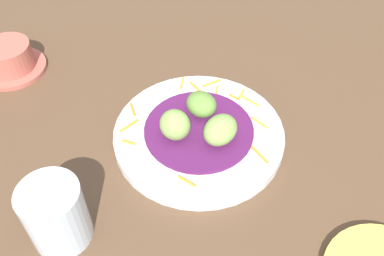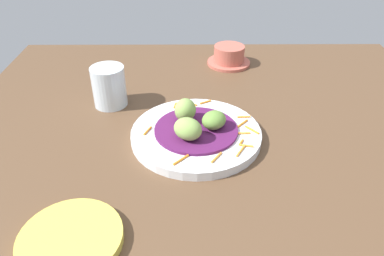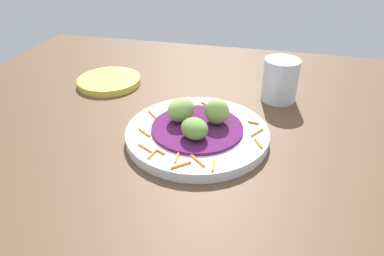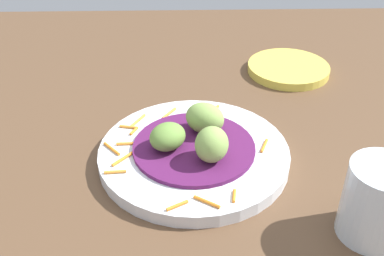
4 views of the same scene
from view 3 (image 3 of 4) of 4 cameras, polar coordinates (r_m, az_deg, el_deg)
table_surface at (r=62.46cm, az=-3.65°, el=-3.55°), size 110.00×110.00×2.00cm
main_plate at (r=63.25cm, az=0.85°, el=-0.91°), size 25.65×25.65×1.82cm
cabbage_bed at (r=62.62cm, az=0.86°, el=0.01°), size 16.41×16.41×0.58cm
carrot_garnish at (r=59.35cm, az=-0.14°, el=-2.04°), size 22.52×22.63×0.40cm
guac_scoop_left at (r=58.42cm, az=0.35°, el=-0.21°), size 6.65×6.66×3.42cm
guac_scoop_center at (r=62.61cm, az=4.05°, el=2.72°), size 5.70×5.88×4.70cm
guac_scoop_right at (r=63.46cm, az=-1.79°, el=2.98°), size 6.91×6.48×4.26cm
side_plate_small at (r=86.40cm, az=-13.28°, el=7.43°), size 14.75×14.75×1.49cm
water_glass at (r=77.53cm, az=14.13°, el=7.56°), size 7.47×7.47×9.10cm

